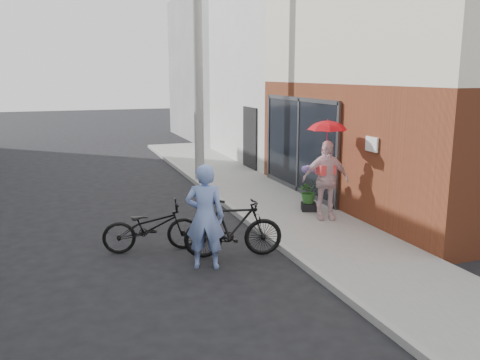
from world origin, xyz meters
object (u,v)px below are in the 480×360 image
kimono_woman (326,180)px  planter (309,207)px  bike_left (151,227)px  officer (205,217)px  utility_pole (198,64)px  bike_right (233,228)px

kimono_woman → planter: (-0.02, 0.71, -0.77)m
bike_left → planter: (3.85, 1.17, -0.26)m
officer → planter: (3.14, 2.31, -0.68)m
kimono_woman → officer: bearing=-137.7°
officer → utility_pole: bearing=-83.0°
utility_pole → bike_right: 7.09m
bike_left → kimono_woman: (3.87, 0.47, 0.52)m
utility_pole → officer: size_ratio=3.92×
officer → kimono_woman: kimono_woman is taller
planter → bike_left: bearing=-163.0°
officer → kimono_woman: size_ratio=1.04×
planter → officer: bearing=-143.7°
utility_pole → bike_left: size_ratio=3.96×
officer → planter: bearing=-122.2°
officer → kimono_woman: (3.16, 1.60, 0.09)m
officer → bike_right: officer is taller
bike_right → kimono_woman: (2.54, 1.26, 0.45)m
utility_pole → planter: bearing=-72.2°
bike_left → bike_right: bike_right is taller
utility_pole → bike_left: 6.78m
bike_right → kimono_woman: kimono_woman is taller
officer → bike_left: 1.40m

